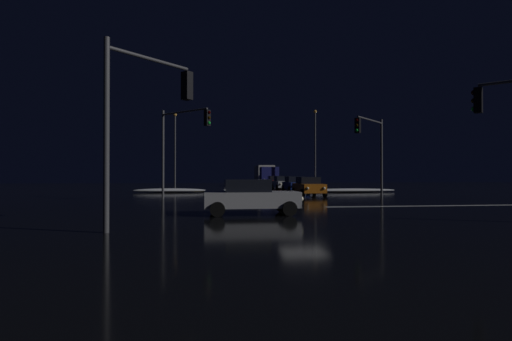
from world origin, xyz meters
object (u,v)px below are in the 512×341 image
object	(u,v)px
traffic_signal_sw	(145,105)
streetlamp_right_far	(315,143)
box_truck	(266,175)
sedan_silver_crossing	(251,196)
traffic_signal_nw	(181,136)
sedan_red	(275,182)
sedan_white	(283,183)
sedan_orange	(309,186)
traffic_signal_ne	(372,141)
streetlamp_left_far	(175,145)
sedan_blue	(295,184)

from	to	relation	value
traffic_signal_sw	streetlamp_right_far	size ratio (longest dim) A/B	0.59
box_truck	sedan_silver_crossing	xyz separation A→B (m)	(-6.77, -39.55, -0.91)
box_truck	traffic_signal_nw	world-z (taller)	traffic_signal_nw
sedan_red	streetlamp_right_far	bearing A→B (deg)	8.72
sedan_white	traffic_signal_nw	xyz separation A→B (m)	(-10.47, -16.35, 3.65)
traffic_signal_sw	traffic_signal_nw	bearing A→B (deg)	88.71
sedan_orange	traffic_signal_ne	size ratio (longest dim) A/B	0.71
traffic_signal_ne	streetlamp_left_far	world-z (taller)	streetlamp_left_far
box_truck	sedan_blue	bearing A→B (deg)	-90.02
box_truck	traffic_signal_sw	bearing A→B (deg)	-103.96
sedan_red	traffic_signal_sw	world-z (taller)	traffic_signal_sw
sedan_white	box_truck	size ratio (longest dim) A/B	0.52
sedan_white	traffic_signal_ne	distance (m)	17.13
box_truck	traffic_signal_ne	bearing A→B (deg)	-83.21
sedan_blue	sedan_silver_crossing	xyz separation A→B (m)	(-6.77, -20.48, 0.00)
sedan_white	traffic_signal_sw	bearing A→B (deg)	-109.38
traffic_signal_sw	sedan_orange	bearing A→B (deg)	59.80
box_truck	sedan_red	bearing A→B (deg)	-89.23
sedan_white	sedan_red	bearing A→B (deg)	88.83
box_truck	traffic_signal_ne	xyz separation A→B (m)	(3.48, -29.20, 2.52)
traffic_signal_ne	box_truck	bearing A→B (deg)	96.79
traffic_signal_ne	sedan_red	bearing A→B (deg)	98.82
sedan_red	traffic_signal_ne	bearing A→B (deg)	-81.18
streetlamp_left_far	streetlamp_right_far	world-z (taller)	streetlamp_right_far
sedan_silver_crossing	traffic_signal_sw	world-z (taller)	traffic_signal_sw
sedan_silver_crossing	sedan_blue	bearing A→B (deg)	71.71
sedan_silver_crossing	streetlamp_left_far	size ratio (longest dim) A/B	0.46
sedan_blue	traffic_signal_sw	bearing A→B (deg)	-113.87
sedan_red	traffic_signal_sw	bearing A→B (deg)	-106.83
sedan_red	box_truck	size ratio (longest dim) A/B	0.52
sedan_orange	streetlamp_right_far	distance (m)	20.50
sedan_orange	streetlamp_right_far	bearing A→B (deg)	72.57
sedan_orange	streetlamp_right_far	world-z (taller)	streetlamp_right_far
sedan_silver_crossing	traffic_signal_ne	xyz separation A→B (m)	(10.25, 10.35, 3.43)
traffic_signal_ne	sedan_silver_crossing	bearing A→B (deg)	-134.73
sedan_blue	streetlamp_right_far	bearing A→B (deg)	65.88
sedan_orange	box_truck	world-z (taller)	box_truck
sedan_white	traffic_signal_nw	bearing A→B (deg)	-122.64
traffic_signal_sw	sedan_silver_crossing	bearing A→B (deg)	44.30
sedan_orange	sedan_red	size ratio (longest dim) A/B	1.00
sedan_white	box_truck	xyz separation A→B (m)	(0.01, 12.78, 0.91)
sedan_blue	sedan_white	xyz separation A→B (m)	(-0.00, 6.29, 0.00)
sedan_white	streetlamp_right_far	bearing A→B (deg)	47.92
streetlamp_left_far	traffic_signal_sw	bearing A→B (deg)	-87.33
box_truck	traffic_signal_nw	distance (m)	31.09
sedan_blue	traffic_signal_nw	bearing A→B (deg)	-136.15
sedan_orange	sedan_white	bearing A→B (deg)	88.36
box_truck	traffic_signal_sw	distance (m)	44.87
sedan_red	traffic_signal_nw	xyz separation A→B (m)	(-10.58, -21.70, 3.65)
box_truck	traffic_signal_nw	xyz separation A→B (m)	(-10.48, -29.14, 2.74)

